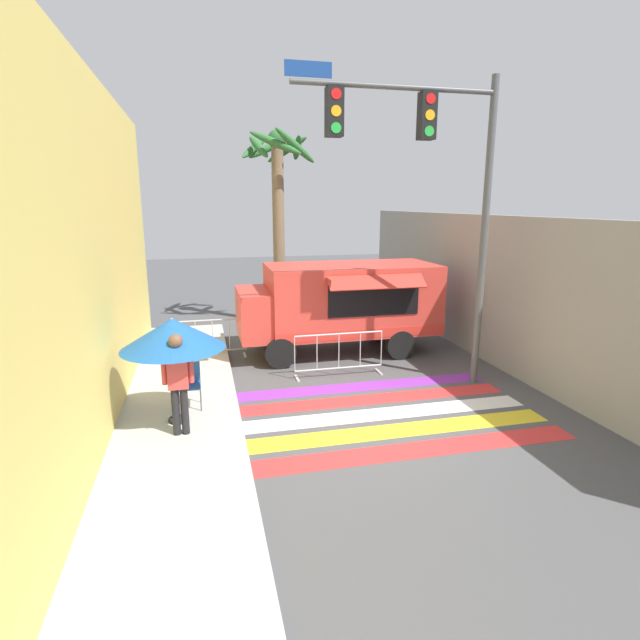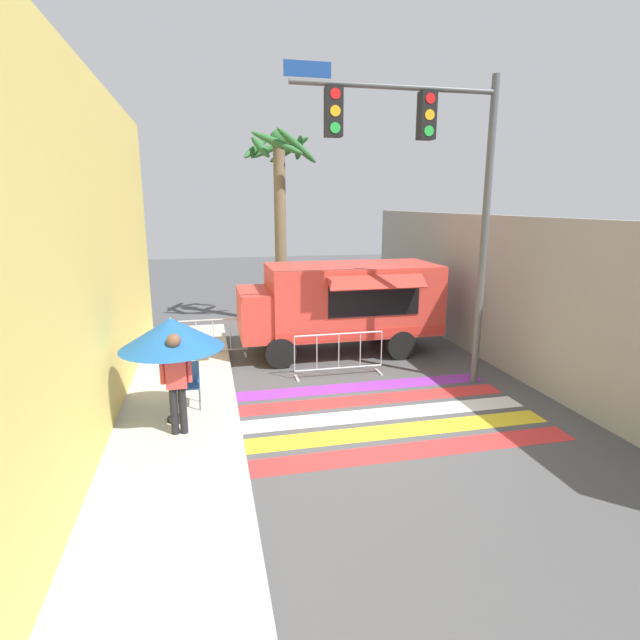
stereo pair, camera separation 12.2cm
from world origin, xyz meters
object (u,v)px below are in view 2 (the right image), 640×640
(food_truck, at_px, (337,302))
(barricade_side, at_px, (214,339))
(traffic_signal_pole, at_px, (429,167))
(patio_umbrella, at_px, (171,333))
(vendor_person, at_px, (176,377))
(folding_chair, at_px, (188,380))
(palm_tree, at_px, (279,193))
(barricade_front, at_px, (339,355))

(food_truck, height_order, barricade_side, food_truck)
(traffic_signal_pole, xyz_separation_m, barricade_side, (-4.45, 3.27, -4.25))
(patio_umbrella, bearing_deg, traffic_signal_pole, 10.33)
(vendor_person, xyz_separation_m, barricade_side, (0.69, 4.76, -0.65))
(folding_chair, xyz_separation_m, palm_tree, (2.92, 7.07, 3.70))
(food_truck, relative_size, folding_chair, 6.17)
(patio_umbrella, distance_m, barricade_side, 4.47)
(patio_umbrella, height_order, barricade_side, patio_umbrella)
(traffic_signal_pole, xyz_separation_m, palm_tree, (-2.09, 6.81, -0.40))
(patio_umbrella, bearing_deg, barricade_front, 29.70)
(barricade_front, relative_size, barricade_side, 1.22)
(folding_chair, bearing_deg, food_truck, 35.67)
(patio_umbrella, height_order, palm_tree, palm_tree)
(traffic_signal_pole, height_order, palm_tree, traffic_signal_pole)
(traffic_signal_pole, bearing_deg, vendor_person, -163.76)
(traffic_signal_pole, relative_size, barricade_front, 3.05)
(food_truck, xyz_separation_m, palm_tree, (-0.97, 3.79, 2.93))
(folding_chair, relative_size, palm_tree, 0.14)
(folding_chair, bearing_deg, palm_tree, 63.15)
(vendor_person, height_order, barricade_side, vendor_person)
(food_truck, bearing_deg, barricade_side, 175.56)
(folding_chair, distance_m, vendor_person, 1.34)
(barricade_side, xyz_separation_m, palm_tree, (2.36, 3.54, 3.85))
(folding_chair, xyz_separation_m, barricade_side, (0.56, 3.53, -0.14))
(barricade_front, bearing_deg, palm_tree, 95.18)
(vendor_person, bearing_deg, palm_tree, 77.51)
(food_truck, distance_m, barricade_front, 2.14)
(barricade_side, bearing_deg, traffic_signal_pole, -36.33)
(barricade_side, bearing_deg, food_truck, -4.44)
(patio_umbrella, relative_size, barricade_front, 0.90)
(folding_chair, xyz_separation_m, vendor_person, (-0.13, -1.23, 0.51))
(traffic_signal_pole, distance_m, folding_chair, 6.48)
(patio_umbrella, xyz_separation_m, folding_chair, (0.20, 0.68, -1.14))
(food_truck, height_order, palm_tree, palm_tree)
(vendor_person, bearing_deg, folding_chair, 91.79)
(food_truck, distance_m, barricade_side, 3.47)
(palm_tree, bearing_deg, traffic_signal_pole, -72.96)
(patio_umbrella, bearing_deg, food_truck, 44.07)
(vendor_person, xyz_separation_m, barricade_front, (3.56, 2.62, -0.64))
(patio_umbrella, relative_size, barricade_side, 1.09)
(patio_umbrella, relative_size, vendor_person, 1.08)
(food_truck, height_order, barricade_front, food_truck)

